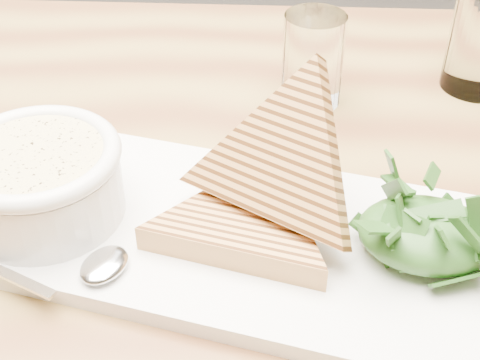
% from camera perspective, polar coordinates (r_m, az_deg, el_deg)
% --- Properties ---
extents(table_top, '(1.40, 1.02, 0.04)m').
position_cam_1_polar(table_top, '(0.59, 1.87, -4.18)').
color(table_top, olive).
rests_on(table_top, ground).
extents(platter, '(0.46, 0.25, 0.02)m').
position_cam_1_polar(platter, '(0.54, -0.37, -4.82)').
color(platter, white).
rests_on(platter, table_top).
extents(soup_bowl, '(0.13, 0.13, 0.05)m').
position_cam_1_polar(soup_bowl, '(0.56, -16.53, -0.65)').
color(soup_bowl, white).
rests_on(soup_bowl, platter).
extents(soup, '(0.11, 0.11, 0.01)m').
position_cam_1_polar(soup, '(0.54, -17.10, 1.87)').
color(soup, '#D8C385').
rests_on(soup, soup_bowl).
extents(bowl_rim, '(0.13, 0.13, 0.01)m').
position_cam_1_polar(bowl_rim, '(0.54, -17.13, 2.04)').
color(bowl_rim, white).
rests_on(bowl_rim, soup_bowl).
extents(sandwich_flat, '(0.19, 0.19, 0.02)m').
position_cam_1_polar(sandwich_flat, '(0.53, 0.46, -3.67)').
color(sandwich_flat, '#B37C43').
rests_on(sandwich_flat, platter).
extents(sandwich_lean, '(0.23, 0.24, 0.19)m').
position_cam_1_polar(sandwich_lean, '(0.51, 3.55, 1.50)').
color(sandwich_lean, '#B37C43').
rests_on(sandwich_lean, sandwich_flat).
extents(salad_base, '(0.10, 0.08, 0.04)m').
position_cam_1_polar(salad_base, '(0.52, 15.60, -4.49)').
color(salad_base, '#1C3B13').
rests_on(salad_base, platter).
extents(arugula_pile, '(0.11, 0.10, 0.05)m').
position_cam_1_polar(arugula_pile, '(0.52, 15.73, -3.91)').
color(arugula_pile, '#2B5F1F').
rests_on(arugula_pile, platter).
extents(spoon_bowl, '(0.04, 0.05, 0.01)m').
position_cam_1_polar(spoon_bowl, '(0.51, -11.51, -7.10)').
color(spoon_bowl, silver).
rests_on(spoon_bowl, platter).
extents(glass_near, '(0.06, 0.06, 0.10)m').
position_cam_1_polar(glass_near, '(0.71, 6.24, 10.19)').
color(glass_near, white).
rests_on(glass_near, table_top).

